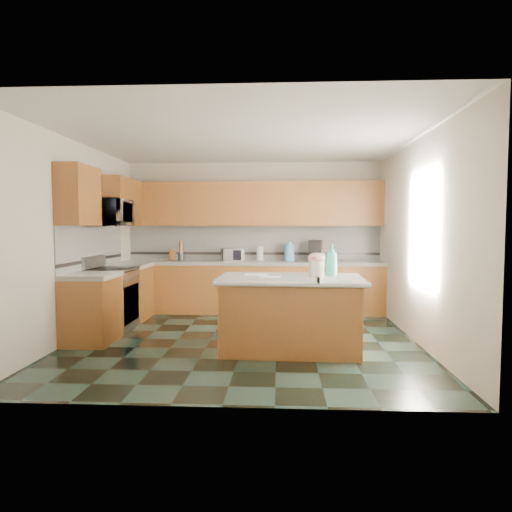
{
  "coord_description": "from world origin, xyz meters",
  "views": [
    {
      "loc": [
        0.49,
        -6.07,
        1.54
      ],
      "look_at": [
        0.15,
        0.35,
        1.12
      ],
      "focal_mm": 32.0,
      "sensor_mm": 36.0,
      "label": 1
    }
  ],
  "objects_px": {
    "island_top": "(290,279)",
    "treat_jar": "(316,269)",
    "toaster_oven": "(233,255)",
    "island_base": "(290,316)",
    "soap_bottle_island": "(332,260)",
    "coffee_maker": "(315,251)",
    "knife_block": "(172,255)"
  },
  "relations": [
    {
      "from": "toaster_oven",
      "to": "island_base",
      "type": "bearing_deg",
      "value": -85.96
    },
    {
      "from": "island_base",
      "to": "island_top",
      "type": "distance_m",
      "value": 0.46
    },
    {
      "from": "soap_bottle_island",
      "to": "island_base",
      "type": "bearing_deg",
      "value": -151.34
    },
    {
      "from": "island_top",
      "to": "knife_block",
      "type": "height_order",
      "value": "knife_block"
    },
    {
      "from": "island_top",
      "to": "soap_bottle_island",
      "type": "bearing_deg",
      "value": 17.01
    },
    {
      "from": "soap_bottle_island",
      "to": "coffee_maker",
      "type": "height_order",
      "value": "soap_bottle_island"
    },
    {
      "from": "treat_jar",
      "to": "soap_bottle_island",
      "type": "relative_size",
      "value": 0.5
    },
    {
      "from": "island_base",
      "to": "coffee_maker",
      "type": "height_order",
      "value": "coffee_maker"
    },
    {
      "from": "island_base",
      "to": "soap_bottle_island",
      "type": "relative_size",
      "value": 4.12
    },
    {
      "from": "island_top",
      "to": "knife_block",
      "type": "distance_m",
      "value": 3.27
    },
    {
      "from": "knife_block",
      "to": "toaster_oven",
      "type": "relative_size",
      "value": 0.51
    },
    {
      "from": "treat_jar",
      "to": "knife_block",
      "type": "distance_m",
      "value": 3.46
    },
    {
      "from": "treat_jar",
      "to": "knife_block",
      "type": "bearing_deg",
      "value": 118.14
    },
    {
      "from": "soap_bottle_island",
      "to": "toaster_oven",
      "type": "xyz_separation_m",
      "value": [
        -1.5,
        2.39,
        -0.09
      ]
    },
    {
      "from": "island_top",
      "to": "toaster_oven",
      "type": "bearing_deg",
      "value": 113.32
    },
    {
      "from": "knife_block",
      "to": "toaster_oven",
      "type": "distance_m",
      "value": 1.09
    },
    {
      "from": "treat_jar",
      "to": "soap_bottle_island",
      "type": "distance_m",
      "value": 0.25
    },
    {
      "from": "coffee_maker",
      "to": "treat_jar",
      "type": "bearing_deg",
      "value": -82.38
    },
    {
      "from": "soap_bottle_island",
      "to": "coffee_maker",
      "type": "bearing_deg",
      "value": 104.2
    },
    {
      "from": "knife_block",
      "to": "toaster_oven",
      "type": "height_order",
      "value": "toaster_oven"
    },
    {
      "from": "island_base",
      "to": "toaster_oven",
      "type": "xyz_separation_m",
      "value": [
        -0.98,
        2.53,
        0.6
      ]
    },
    {
      "from": "island_top",
      "to": "coffee_maker",
      "type": "height_order",
      "value": "coffee_maker"
    },
    {
      "from": "island_top",
      "to": "treat_jar",
      "type": "bearing_deg",
      "value": 7.41
    },
    {
      "from": "island_base",
      "to": "soap_bottle_island",
      "type": "distance_m",
      "value": 0.88
    },
    {
      "from": "soap_bottle_island",
      "to": "knife_block",
      "type": "bearing_deg",
      "value": 151.13
    },
    {
      "from": "island_top",
      "to": "soap_bottle_island",
      "type": "height_order",
      "value": "soap_bottle_island"
    },
    {
      "from": "knife_block",
      "to": "coffee_maker",
      "type": "distance_m",
      "value": 2.58
    },
    {
      "from": "knife_block",
      "to": "soap_bottle_island",
      "type": "bearing_deg",
      "value": -39.53
    },
    {
      "from": "soap_bottle_island",
      "to": "coffee_maker",
      "type": "relative_size",
      "value": 1.07
    },
    {
      "from": "island_base",
      "to": "island_top",
      "type": "height_order",
      "value": "island_top"
    },
    {
      "from": "toaster_oven",
      "to": "coffee_maker",
      "type": "height_order",
      "value": "coffee_maker"
    },
    {
      "from": "island_base",
      "to": "knife_block",
      "type": "bearing_deg",
      "value": 131.5
    }
  ]
}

